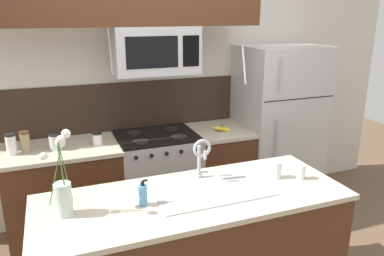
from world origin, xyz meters
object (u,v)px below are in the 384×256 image
object	(u,v)px
sink_faucet	(201,153)
flower_vase	(63,191)
refrigerator	(276,126)
storage_jar_short	(55,142)
dish_soap_bottle	(143,195)
storage_jar_medium	(25,142)
storage_jar_tall	(11,144)
spare_glass	(301,172)
microwave	(155,50)
banana_bunch	(222,128)
stove_range	(158,179)
storage_jar_squat	(97,139)
drinking_glass	(277,170)

from	to	relation	value
sink_faucet	flower_vase	world-z (taller)	flower_vase
refrigerator	storage_jar_short	distance (m)	2.26
dish_soap_bottle	flower_vase	distance (m)	0.46
storage_jar_medium	sink_faucet	distance (m)	1.57
storage_jar_tall	sink_faucet	world-z (taller)	sink_faucet
dish_soap_bottle	spare_glass	bearing A→B (deg)	-1.54
sink_faucet	flower_vase	xyz separation A→B (m)	(-0.92, -0.16, -0.05)
microwave	flower_vase	distance (m)	1.63
refrigerator	dish_soap_bottle	world-z (taller)	refrigerator
microwave	storage_jar_short	distance (m)	1.17
storage_jar_short	flower_vase	xyz separation A→B (m)	(0.01, -1.18, 0.08)
refrigerator	banana_bunch	bearing A→B (deg)	-173.25
stove_range	sink_faucet	distance (m)	1.23
storage_jar_short	banana_bunch	size ratio (longest dim) A/B	0.73
storage_jar_tall	storage_jar_short	distance (m)	0.34
sink_faucet	spare_glass	xyz separation A→B (m)	(0.66, -0.24, -0.15)
banana_bunch	dish_soap_bottle	distance (m)	1.63
storage_jar_medium	spare_glass	bearing A→B (deg)	-34.81
storage_jar_tall	sink_faucet	distance (m)	1.64
banana_bunch	storage_jar_short	bearing A→B (deg)	178.88
storage_jar_squat	spare_glass	world-z (taller)	storage_jar_squat
refrigerator	dish_soap_bottle	bearing A→B (deg)	-144.41
storage_jar_short	spare_glass	bearing A→B (deg)	-38.25
storage_jar_short	stove_range	bearing A→B (deg)	1.95
storage_jar_short	flower_vase	size ratio (longest dim) A/B	0.28
storage_jar_medium	sink_faucet	world-z (taller)	sink_faucet
storage_jar_medium	banana_bunch	distance (m)	1.80
microwave	refrigerator	xyz separation A→B (m)	(1.35, 0.04, -0.86)
banana_bunch	storage_jar_medium	bearing A→B (deg)	178.49
storage_jar_squat	stove_range	bearing A→B (deg)	4.03
stove_range	storage_jar_tall	distance (m)	1.36
refrigerator	sink_faucet	size ratio (longest dim) A/B	5.62
sink_faucet	drinking_glass	world-z (taller)	sink_faucet
storage_jar_short	sink_faucet	bearing A→B (deg)	-47.51
stove_range	storage_jar_medium	xyz separation A→B (m)	(-1.14, -0.01, 0.54)
banana_bunch	sink_faucet	size ratio (longest dim) A/B	0.62
microwave	flower_vase	bearing A→B (deg)	-126.88
stove_range	storage_jar_short	world-z (taller)	storage_jar_short
storage_jar_medium	storage_jar_squat	distance (m)	0.59
refrigerator	flower_vase	world-z (taller)	refrigerator
storage_jar_tall	spare_glass	distance (m)	2.31
microwave	storage_jar_squat	bearing A→B (deg)	-178.13
microwave	spare_glass	distance (m)	1.63
sink_faucet	flower_vase	distance (m)	0.93
microwave	storage_jar_squat	xyz separation A→B (m)	(-0.55, -0.02, -0.76)
banana_bunch	flower_vase	distance (m)	1.93
sink_faucet	drinking_glass	bearing A→B (deg)	-17.56
storage_jar_short	dish_soap_bottle	distance (m)	1.31
stove_range	storage_jar_squat	size ratio (longest dim) A/B	8.54
storage_jar_medium	drinking_glass	bearing A→B (deg)	-35.47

